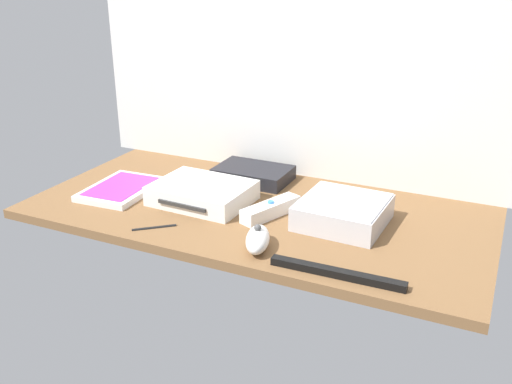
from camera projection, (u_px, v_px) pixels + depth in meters
ground_plane at (256, 213)px, 125.75cm from camera, size 100.00×48.00×2.00cm
back_wall at (300, 46)px, 133.99cm from camera, size 110.00×1.20×64.00cm
game_console at (202, 193)px, 128.17cm from camera, size 21.63×17.15×4.40cm
mini_computer at (343, 212)px, 117.38cm from camera, size 17.65×17.65×5.30cm
game_case at (121, 189)px, 134.31cm from camera, size 14.55×19.67×1.56cm
network_router at (253, 174)px, 141.03cm from camera, size 18.08×12.49×3.40cm
remote_wand at (271, 209)px, 121.40cm from camera, size 8.70×15.10×3.40cm
remote_nunchuk at (258, 239)px, 107.18cm from camera, size 7.36×10.88×5.10cm
sensor_bar at (337, 273)px, 98.19cm from camera, size 24.03×2.32×1.40cm
stylus_pen at (154, 226)px, 116.23cm from camera, size 7.32×6.35×0.70cm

